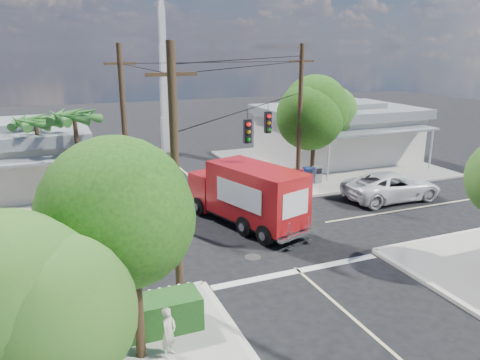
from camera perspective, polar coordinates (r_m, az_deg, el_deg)
ground at (r=23.05m, az=1.90°, el=-6.53°), size 120.00×120.00×0.00m
sidewalk_ne at (r=37.16m, az=10.39°, el=2.06°), size 14.12×14.12×0.14m
sidewalk_nw at (r=31.60m, az=-25.17°, el=-1.68°), size 14.12×14.12×0.14m
road_markings at (r=21.83m, az=3.49°, el=-7.88°), size 32.00×32.00×0.01m
building_ne at (r=38.47m, az=11.74°, el=5.88°), size 11.80×10.20×4.50m
radio_tower at (r=40.62m, az=-9.19°, el=11.25°), size 0.80×0.80×17.00m
tree_sw_front at (r=12.81m, az=-12.90°, el=-4.91°), size 3.88×3.78×6.03m
tree_sw_back at (r=10.60m, az=-24.09°, el=-13.12°), size 3.56×3.42×5.41m
tree_ne_front at (r=30.94m, az=9.14°, el=8.22°), size 4.21×4.14×6.66m
tree_ne_back at (r=34.23m, az=10.94°, el=7.88°), size 3.77×3.66×5.82m
palm_nw_front at (r=27.21m, az=-19.53°, el=7.07°), size 3.01×3.08×5.59m
palm_nw_back at (r=28.73m, az=-23.63°, el=6.32°), size 3.01×3.08×5.19m
utility_poles at (r=22.60m, az=-3.35°, el=5.37°), size 12.00×10.68×9.00m
picket_fence at (r=16.05m, az=-16.25°, el=-15.16°), size 5.94×0.06×1.00m
hedge_sw at (r=15.35m, az=-16.66°, el=-16.70°), size 6.20×1.20×1.10m
vending_boxes at (r=30.91m, az=8.22°, el=0.53°), size 1.90×0.50×1.10m
delivery_truck at (r=23.58m, az=0.88°, el=-1.82°), size 4.28×7.65×3.18m
parked_car at (r=29.24m, az=18.03°, el=-0.71°), size 6.00×2.85×1.66m
pedestrian at (r=14.25m, az=-8.69°, el=-17.87°), size 0.66×0.67×1.56m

